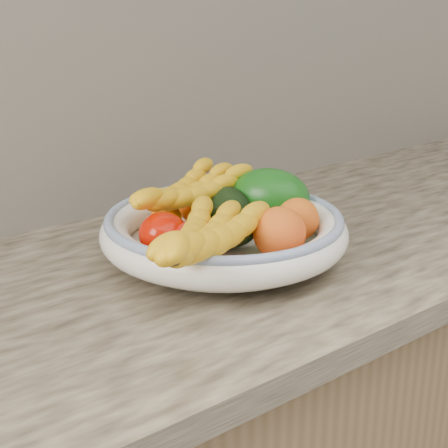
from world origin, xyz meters
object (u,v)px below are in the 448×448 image
(fruit_bowl, at_px, (224,231))
(banana_bunch_back, at_px, (187,196))
(green_mango, at_px, (269,197))
(banana_bunch_front, at_px, (203,243))

(fruit_bowl, xyz_separation_m, banana_bunch_back, (-0.01, 0.08, 0.04))
(green_mango, bearing_deg, banana_bunch_front, 174.33)
(fruit_bowl, xyz_separation_m, banana_bunch_front, (-0.11, -0.09, 0.03))
(banana_bunch_front, bearing_deg, green_mango, -5.79)
(green_mango, height_order, banana_bunch_back, green_mango)
(fruit_bowl, distance_m, banana_bunch_front, 0.15)
(green_mango, xyz_separation_m, banana_bunch_front, (-0.23, -0.12, 0.01))
(fruit_bowl, relative_size, green_mango, 2.80)
(green_mango, relative_size, banana_bunch_front, 0.44)
(banana_bunch_back, distance_m, banana_bunch_front, 0.20)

